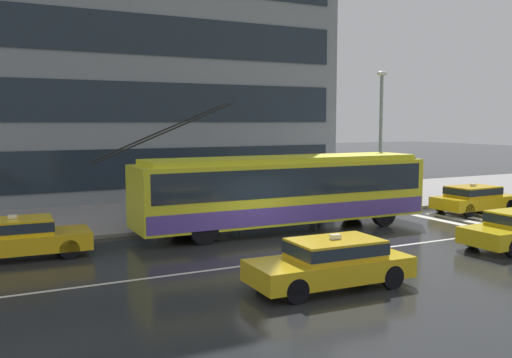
{
  "coord_description": "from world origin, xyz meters",
  "views": [
    {
      "loc": [
        -9.25,
        -16.11,
        4.3
      ],
      "look_at": [
        1.09,
        3.96,
        2.01
      ],
      "focal_mm": 39.66,
      "sensor_mm": 36.0,
      "label": 1
    }
  ],
  "objects_px": {
    "taxi_ahead_of_bus": "(474,198)",
    "taxi_queued_behind_bus": "(17,236)",
    "street_lamp": "(381,127)",
    "trolleybus": "(285,190)",
    "pedestrian_at_shelter": "(314,177)",
    "pedestrian_approaching_curb": "(319,173)",
    "taxi_oncoming_near": "(332,261)",
    "bus_shelter": "(193,175)",
    "pedestrian_walking_past": "(229,177)"
  },
  "relations": [
    {
      "from": "taxi_oncoming_near",
      "to": "bus_shelter",
      "type": "distance_m",
      "value": 10.72
    },
    {
      "from": "taxi_ahead_of_bus",
      "to": "taxi_queued_behind_bus",
      "type": "height_order",
      "value": "same"
    },
    {
      "from": "taxi_ahead_of_bus",
      "to": "street_lamp",
      "type": "xyz_separation_m",
      "value": [
        -3.23,
        3.02,
        3.36
      ]
    },
    {
      "from": "pedestrian_walking_past",
      "to": "pedestrian_approaching_curb",
      "type": "bearing_deg",
      "value": -18.64
    },
    {
      "from": "trolleybus",
      "to": "street_lamp",
      "type": "xyz_separation_m",
      "value": [
        7.01,
        2.7,
        2.44
      ]
    },
    {
      "from": "pedestrian_walking_past",
      "to": "taxi_oncoming_near",
      "type": "bearing_deg",
      "value": -101.83
    },
    {
      "from": "taxi_ahead_of_bus",
      "to": "bus_shelter",
      "type": "xyz_separation_m",
      "value": [
        -12.87,
        3.59,
        1.33
      ]
    },
    {
      "from": "taxi_queued_behind_bus",
      "to": "street_lamp",
      "type": "relative_size",
      "value": 0.66
    },
    {
      "from": "taxi_oncoming_near",
      "to": "pedestrian_walking_past",
      "type": "relative_size",
      "value": 2.19
    },
    {
      "from": "taxi_ahead_of_bus",
      "to": "pedestrian_at_shelter",
      "type": "xyz_separation_m",
      "value": [
        -7.51,
        2.42,
        1.12
      ]
    },
    {
      "from": "trolleybus",
      "to": "taxi_ahead_of_bus",
      "type": "bearing_deg",
      "value": -1.83
    },
    {
      "from": "trolleybus",
      "to": "pedestrian_approaching_curb",
      "type": "distance_m",
      "value": 4.79
    },
    {
      "from": "trolleybus",
      "to": "taxi_oncoming_near",
      "type": "relative_size",
      "value": 3.1
    },
    {
      "from": "taxi_queued_behind_bus",
      "to": "pedestrian_approaching_curb",
      "type": "height_order",
      "value": "pedestrian_approaching_curb"
    },
    {
      "from": "trolleybus",
      "to": "street_lamp",
      "type": "height_order",
      "value": "street_lamp"
    },
    {
      "from": "trolleybus",
      "to": "pedestrian_at_shelter",
      "type": "relative_size",
      "value": 6.62
    },
    {
      "from": "pedestrian_at_shelter",
      "to": "pedestrian_approaching_curb",
      "type": "distance_m",
      "value": 1.35
    },
    {
      "from": "pedestrian_at_shelter",
      "to": "street_lamp",
      "type": "distance_m",
      "value": 4.87
    },
    {
      "from": "pedestrian_approaching_curb",
      "to": "street_lamp",
      "type": "distance_m",
      "value": 4.01
    },
    {
      "from": "taxi_oncoming_near",
      "to": "pedestrian_approaching_curb",
      "type": "distance_m",
      "value": 12.38
    },
    {
      "from": "taxi_oncoming_near",
      "to": "taxi_queued_behind_bus",
      "type": "relative_size",
      "value": 0.99
    },
    {
      "from": "pedestrian_at_shelter",
      "to": "taxi_ahead_of_bus",
      "type": "bearing_deg",
      "value": -17.85
    },
    {
      "from": "pedestrian_at_shelter",
      "to": "bus_shelter",
      "type": "bearing_deg",
      "value": 167.67
    },
    {
      "from": "taxi_ahead_of_bus",
      "to": "street_lamp",
      "type": "relative_size",
      "value": 0.64
    },
    {
      "from": "taxi_ahead_of_bus",
      "to": "taxi_oncoming_near",
      "type": "bearing_deg",
      "value": -151.76
    },
    {
      "from": "bus_shelter",
      "to": "pedestrian_approaching_curb",
      "type": "relative_size",
      "value": 1.87
    },
    {
      "from": "pedestrian_approaching_curb",
      "to": "street_lamp",
      "type": "height_order",
      "value": "street_lamp"
    },
    {
      "from": "taxi_ahead_of_bus",
      "to": "pedestrian_walking_past",
      "type": "distance_m",
      "value": 11.71
    },
    {
      "from": "taxi_ahead_of_bus",
      "to": "taxi_queued_behind_bus",
      "type": "relative_size",
      "value": 0.97
    },
    {
      "from": "trolleybus",
      "to": "pedestrian_approaching_curb",
      "type": "relative_size",
      "value": 6.45
    },
    {
      "from": "taxi_oncoming_near",
      "to": "pedestrian_walking_past",
      "type": "height_order",
      "value": "pedestrian_walking_past"
    },
    {
      "from": "bus_shelter",
      "to": "taxi_ahead_of_bus",
      "type": "bearing_deg",
      "value": -15.59
    },
    {
      "from": "street_lamp",
      "to": "bus_shelter",
      "type": "bearing_deg",
      "value": 176.64
    },
    {
      "from": "pedestrian_walking_past",
      "to": "street_lamp",
      "type": "xyz_separation_m",
      "value": [
        7.41,
        -1.74,
        2.31
      ]
    },
    {
      "from": "taxi_ahead_of_bus",
      "to": "pedestrian_at_shelter",
      "type": "distance_m",
      "value": 7.96
    },
    {
      "from": "trolleybus",
      "to": "pedestrian_approaching_curb",
      "type": "height_order",
      "value": "trolleybus"
    },
    {
      "from": "trolleybus",
      "to": "pedestrian_walking_past",
      "type": "xyz_separation_m",
      "value": [
        -0.4,
        4.44,
        0.14
      ]
    },
    {
      "from": "taxi_oncoming_near",
      "to": "pedestrian_walking_past",
      "type": "distance_m",
      "value": 12.11
    },
    {
      "from": "trolleybus",
      "to": "taxi_ahead_of_bus",
      "type": "distance_m",
      "value": 10.29
    },
    {
      "from": "pedestrian_at_shelter",
      "to": "pedestrian_approaching_curb",
      "type": "height_order",
      "value": "pedestrian_approaching_curb"
    },
    {
      "from": "bus_shelter",
      "to": "pedestrian_walking_past",
      "type": "relative_size",
      "value": 1.97
    },
    {
      "from": "pedestrian_walking_past",
      "to": "pedestrian_at_shelter",
      "type": "bearing_deg",
      "value": -36.8
    },
    {
      "from": "bus_shelter",
      "to": "pedestrian_walking_past",
      "type": "bearing_deg",
      "value": 27.86
    },
    {
      "from": "trolleybus",
      "to": "pedestrian_walking_past",
      "type": "distance_m",
      "value": 4.46
    },
    {
      "from": "pedestrian_at_shelter",
      "to": "pedestrian_walking_past",
      "type": "distance_m",
      "value": 3.92
    },
    {
      "from": "taxi_queued_behind_bus",
      "to": "pedestrian_approaching_curb",
      "type": "bearing_deg",
      "value": 13.46
    },
    {
      "from": "bus_shelter",
      "to": "street_lamp",
      "type": "xyz_separation_m",
      "value": [
        9.64,
        -0.57,
        2.03
      ]
    },
    {
      "from": "pedestrian_at_shelter",
      "to": "taxi_oncoming_near",
      "type": "bearing_deg",
      "value": -120.67
    },
    {
      "from": "taxi_queued_behind_bus",
      "to": "pedestrian_at_shelter",
      "type": "distance_m",
      "value": 12.88
    },
    {
      "from": "taxi_ahead_of_bus",
      "to": "street_lamp",
      "type": "distance_m",
      "value": 5.56
    }
  ]
}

